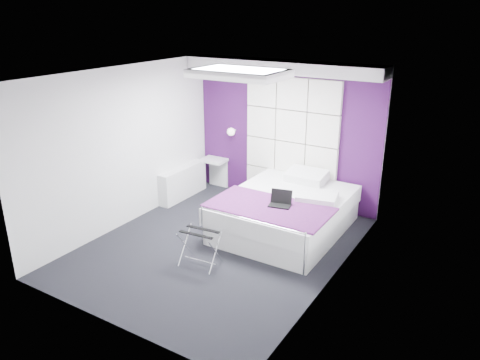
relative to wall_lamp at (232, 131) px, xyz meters
The scene contains 15 objects.
floor 2.61m from the wall_lamp, 62.99° to the right, with size 4.40×4.40×0.00m, color black.
ceiling 2.69m from the wall_lamp, 62.99° to the right, with size 4.40×4.40×0.00m, color white.
wall_back 1.06m from the wall_lamp, ahead, with size 3.60×3.60×0.00m, color white.
wall_left 2.19m from the wall_lamp, 110.01° to the right, with size 4.40×4.40×0.00m, color white.
wall_right 3.52m from the wall_lamp, 35.86° to the right, with size 4.40×4.40×0.00m, color white.
accent_wall 1.06m from the wall_lamp, ahead, with size 3.58×0.02×2.58m, color #3B1045.
soffit 1.66m from the wall_lamp, ahead, with size 3.58×0.50×0.20m, color white.
headboard 1.20m from the wall_lamp, ahead, with size 1.80×0.08×2.30m, color silver, non-canonical shape.
skylight 2.24m from the wall_lamp, 54.28° to the right, with size 1.36×0.86×0.12m, color white, non-canonical shape.
wall_lamp is the anchor object (origin of this frame).
radiator 1.35m from the wall_lamp, 130.10° to the right, with size 0.22×1.20×0.60m, color white.
bed 2.15m from the wall_lamp, 31.73° to the right, with size 1.85×2.23×0.78m.
nightstand 0.75m from the wall_lamp, behind, with size 0.48×0.38×0.05m, color white.
luggage_rack 3.02m from the wall_lamp, 66.90° to the right, with size 0.52×0.38×0.51m.
laptop 2.37m from the wall_lamp, 39.07° to the right, with size 0.32×0.23×0.23m.
Camera 1 is at (3.60, -5.26, 3.43)m, focal length 35.00 mm.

